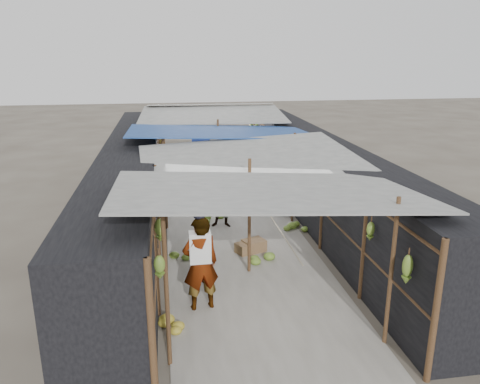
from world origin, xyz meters
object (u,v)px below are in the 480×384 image
crate_near (246,248)px  vendor_elderly (201,264)px  shopper_blue (223,203)px  black_basin (283,211)px  vendor_seated (236,172)px

crate_near → vendor_elderly: size_ratio=0.24×
vendor_elderly → shopper_blue: (0.96, 4.27, -0.23)m
crate_near → black_basin: 3.13m
vendor_seated → vendor_elderly: bearing=-22.9°
crate_near → vendor_seated: size_ratio=0.57×
shopper_blue → vendor_seated: shopper_blue is taller
black_basin → vendor_seated: (-0.86, 3.80, 0.32)m
black_basin → vendor_elderly: (-2.87, -5.07, 0.85)m
vendor_elderly → black_basin: bearing=-130.0°
crate_near → vendor_elderly: 2.82m
crate_near → black_basin: bearing=34.2°
black_basin → vendor_seated: 3.91m
black_basin → shopper_blue: 2.17m
vendor_seated → shopper_blue: bearing=-23.0°
black_basin → shopper_blue: (-1.92, -0.80, 0.63)m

